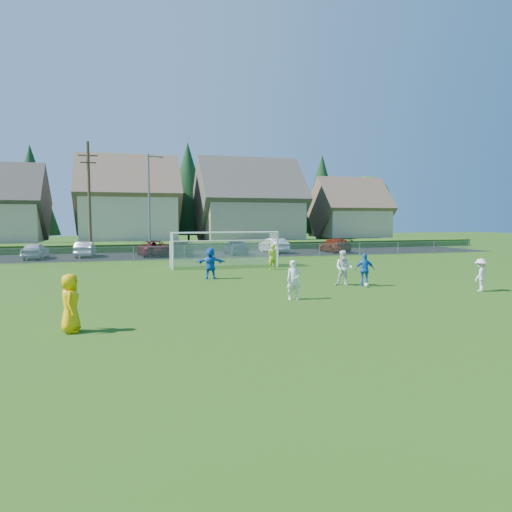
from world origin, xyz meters
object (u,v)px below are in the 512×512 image
object	(u,v)px
car_c	(153,248)
car_e	(236,247)
player_blue_a	(365,270)
car_b	(85,249)
player_white_b	(344,268)
car_f	(274,246)
referee	(70,303)
player_white_c	(480,275)
player_white_a	(294,280)
goalkeeper	(272,257)
soccer_ball	(366,285)
car_a	(35,251)
player_blue_b	(210,263)
car_g	(334,245)
soccer_goal	(224,244)
car_d	(181,248)

from	to	relation	value
car_c	car_e	size ratio (longest dim) A/B	1.23
player_blue_a	car_b	xyz separation A→B (m)	(-14.83, 22.67, -0.15)
car_c	car_e	bearing A→B (deg)	169.80
player_white_b	car_f	world-z (taller)	player_white_b
referee	car_e	distance (m)	29.65
player_white_c	player_white_a	bearing A→B (deg)	-31.30
player_white_b	car_f	size ratio (longest dim) A/B	0.41
player_white_c	car_f	world-z (taller)	player_white_c
car_c	car_f	size ratio (longest dim) A/B	1.15
player_white_b	goalkeeper	world-z (taller)	player_white_b
soccer_ball	car_a	distance (m)	28.73
player_blue_a	player_blue_b	xyz separation A→B (m)	(-6.92, 4.93, 0.06)
soccer_ball	player_blue_a	size ratio (longest dim) A/B	0.13
player_white_c	car_g	size ratio (longest dim) A/B	0.32
referee	car_c	bearing A→B (deg)	-9.88
player_blue_b	car_c	bearing A→B (deg)	-72.01
player_white_b	player_blue_b	world-z (taller)	player_white_b
goalkeeper	car_c	bearing A→B (deg)	-66.14
car_a	soccer_goal	bearing A→B (deg)	147.15
car_e	goalkeeper	bearing A→B (deg)	86.08
car_a	car_d	bearing A→B (deg)	-173.51
player_blue_a	car_b	size ratio (longest dim) A/B	0.40
car_a	player_white_c	bearing A→B (deg)	137.75
car_a	car_d	size ratio (longest dim) A/B	0.86
soccer_goal	goalkeeper	bearing A→B (deg)	-42.81
player_white_c	car_g	xyz separation A→B (m)	(4.52, 24.61, -0.06)
referee	car_b	bearing A→B (deg)	1.99
car_a	goalkeeper	bearing A→B (deg)	146.18
goalkeeper	car_b	size ratio (longest dim) A/B	0.41
player_white_c	player_blue_a	bearing A→B (deg)	-62.52
player_blue_a	soccer_goal	xyz separation A→B (m)	(-4.82, 11.02, 0.80)
goalkeeper	car_c	world-z (taller)	goalkeeper
goalkeeper	car_c	size ratio (longest dim) A/B	0.33
car_d	soccer_goal	xyz separation A→B (m)	(1.68, -10.99, 0.95)
soccer_ball	car_f	bearing A→B (deg)	82.97
car_c	soccer_ball	bearing A→B (deg)	105.37
player_blue_b	car_e	size ratio (longest dim) A/B	0.43
player_white_a	goalkeeper	size ratio (longest dim) A/B	0.99
player_blue_b	soccer_goal	distance (m)	6.49
referee	car_a	size ratio (longest dim) A/B	0.44
player_blue_b	car_a	size ratio (longest dim) A/B	0.44
player_blue_b	car_b	xyz separation A→B (m)	(-7.91, 17.74, -0.21)
player_white_a	car_e	world-z (taller)	player_white_a
goalkeeper	player_white_c	bearing A→B (deg)	116.07
car_a	car_g	xyz separation A→B (m)	(27.59, 0.12, 0.01)
soccer_ball	player_blue_b	bearing A→B (deg)	142.43
car_b	soccer_ball	bearing A→B (deg)	125.43
player_white_c	car_d	bearing A→B (deg)	-95.38
car_d	soccer_goal	distance (m)	11.16
soccer_ball	car_c	size ratio (longest dim) A/B	0.04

